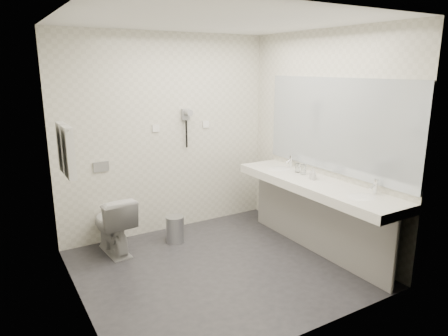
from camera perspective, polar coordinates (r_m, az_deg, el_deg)
floor at (r=4.47m, az=-0.68°, el=-13.83°), size 2.80×2.80×0.00m
ceiling at (r=3.97m, az=-0.80°, el=19.98°), size 2.80×2.80×0.00m
wall_back at (r=5.18m, az=-7.99°, el=4.59°), size 2.80×0.00×2.80m
wall_front at (r=3.02m, az=11.76°, el=-2.41°), size 2.80×0.00×2.80m
wall_left at (r=3.57m, az=-20.58°, el=-0.49°), size 0.00×2.60×2.60m
wall_right at (r=4.88m, az=13.66°, el=3.74°), size 0.00×2.60×2.60m
vanity_counter at (r=4.65m, az=12.63°, el=-2.39°), size 0.55×2.20×0.10m
vanity_panel at (r=4.81m, az=12.58°, el=-7.21°), size 0.03×2.15×0.75m
vanity_post_near at (r=4.20m, az=22.79°, el=-11.20°), size 0.06×0.06×0.75m
vanity_post_far at (r=5.57m, az=5.48°, el=-3.94°), size 0.06×0.06×0.75m
mirror at (r=4.70m, az=15.37°, el=5.73°), size 0.02×2.20×1.05m
basin_near at (r=4.22m, az=18.70°, el=-4.02°), size 0.40×0.31×0.05m
basin_far at (r=5.12m, az=7.67°, el=-0.28°), size 0.40×0.31×0.05m
faucet_near at (r=4.34m, az=20.48°, el=-2.43°), size 0.04×0.04×0.15m
faucet_far at (r=5.22m, az=9.39°, el=0.96°), size 0.04×0.04×0.15m
soap_bottle_a at (r=4.71m, az=12.20°, el=-0.79°), size 0.08×0.08×0.12m
soap_bottle_b at (r=4.74m, az=12.35°, el=-0.77°), size 0.11×0.11×0.11m
soap_bottle_c at (r=4.66m, az=12.47°, el=-0.89°), size 0.07×0.07×0.13m
glass_left at (r=4.89m, az=11.08°, el=-0.19°), size 0.08×0.08×0.12m
glass_right at (r=4.97m, az=10.28°, el=0.01°), size 0.06×0.06×0.11m
toilet at (r=4.85m, az=-15.33°, el=-7.61°), size 0.44×0.70×0.68m
flush_plate at (r=4.97m, az=-16.85°, el=0.17°), size 0.18×0.02×0.12m
pedal_bin at (r=5.05m, az=-6.88°, el=-8.57°), size 0.27×0.27×0.31m
bin_lid at (r=4.99m, az=-6.94°, el=-6.84°), size 0.22×0.22×0.02m
towel_rail at (r=4.05m, az=-21.71°, el=5.40°), size 0.02×0.62×0.02m
towel_near at (r=3.95m, az=-20.94°, el=2.03°), size 0.07×0.24×0.48m
towel_far at (r=4.23m, az=-21.63°, el=2.69°), size 0.07×0.24×0.48m
dryer_cradle at (r=5.22m, az=-5.41°, el=7.51°), size 0.10×0.04×0.14m
dryer_barrel at (r=5.16m, az=-5.08°, el=7.77°), size 0.08×0.14×0.08m
dryer_cord at (r=5.25m, az=-5.28°, el=4.78°), size 0.02×0.02×0.35m
switch_plate_a at (r=5.10m, az=-9.53°, el=5.52°), size 0.09×0.02×0.09m
switch_plate_b at (r=5.39m, az=-2.57°, el=6.15°), size 0.09×0.02×0.09m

